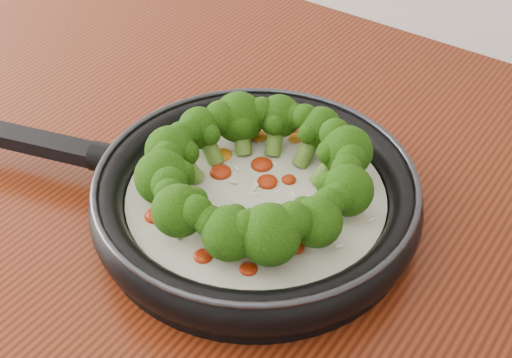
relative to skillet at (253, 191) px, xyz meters
The scene contains 1 object.
skillet is the anchor object (origin of this frame).
Camera 1 is at (0.30, 0.67, 1.36)m, focal length 48.36 mm.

